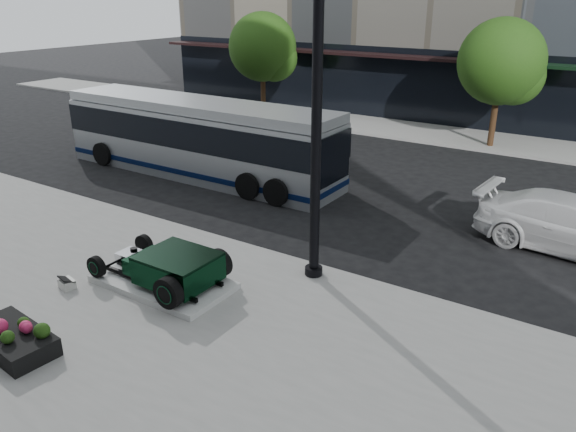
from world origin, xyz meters
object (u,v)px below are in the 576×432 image
Objects in this scene: lamppost at (316,129)px; white_sedan at (575,226)px; flower_planter at (13,338)px; transit_bus at (198,137)px; hot_rod at (172,267)px.

white_sedan is (5.20, 5.37, -3.10)m from lamppost.
flower_planter is 0.39× the size of white_sedan.
flower_planter is 0.17× the size of transit_bus.
lamppost is 8.10m from white_sedan.
lamppost is 3.96× the size of flower_planter.
lamppost is 0.67× the size of transit_bus.
hot_rod is 0.27× the size of transit_bus.
lamppost is at bearing 60.57° from flower_planter.
lamppost is at bearing 45.39° from hot_rod.
white_sedan reaches higher than hot_rod.
white_sedan is (7.66, 7.86, 0.07)m from hot_rod.
hot_rod is 10.97m from white_sedan.
hot_rod is 9.65m from transit_bus.
lamppost is 1.53× the size of white_sedan.
white_sedan is at bearing 52.98° from flower_planter.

